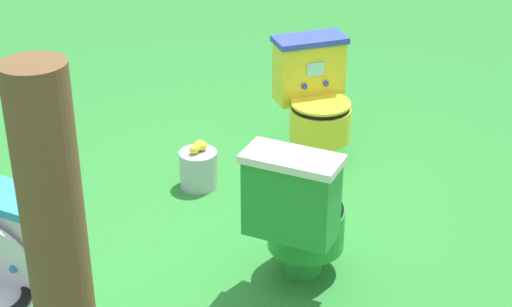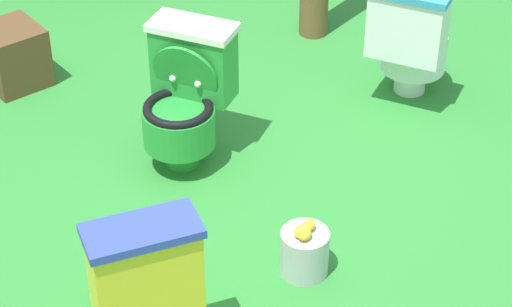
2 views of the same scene
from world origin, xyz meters
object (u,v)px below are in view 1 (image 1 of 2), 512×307
toilet_white (3,281)px  toilet_yellow (315,98)px  toilet_green (300,213)px  lemon_bucket (199,168)px

toilet_white → toilet_yellow: size_ratio=1.00×
toilet_yellow → toilet_green: 1.35m
lemon_bucket → toilet_green: bearing=67.9°
toilet_yellow → lemon_bucket: size_ratio=2.63×
toilet_white → toilet_yellow: (-2.33, -0.03, -0.00)m
toilet_yellow → toilet_green: bearing=64.3°
toilet_green → toilet_white: bearing=-132.0°
toilet_yellow → lemon_bucket: (0.76, -0.29, -0.25)m
toilet_yellow → toilet_green: (1.16, 0.69, 0.00)m
lemon_bucket → toilet_white: bearing=11.7°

